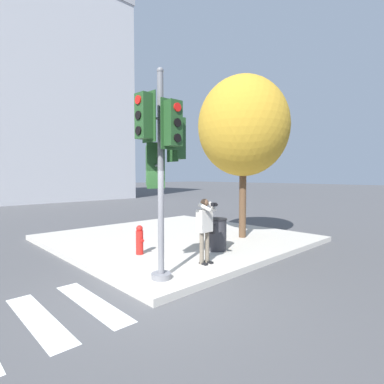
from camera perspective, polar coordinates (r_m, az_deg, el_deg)
ground_plane at (r=6.48m, az=-6.36°, el=-18.57°), size 160.00×160.00×0.00m
sidewalk_corner at (r=11.19m, az=-2.94°, el=-8.78°), size 8.00×8.00×0.17m
traffic_signal_pole at (r=6.42m, az=-5.77°, el=7.75°), size 1.18×1.17×4.49m
person_photographer at (r=7.61m, az=2.55°, el=-6.29°), size 0.58×0.54×1.65m
street_tree at (r=11.00m, az=9.75°, el=12.18°), size 3.22×3.22×5.75m
fire_hydrant at (r=8.69m, az=-9.95°, el=-8.99°), size 0.21×0.27×0.83m
trash_bin at (r=9.06m, az=4.70°, el=-8.01°), size 0.62×0.62×0.95m
building_right at (r=36.18m, az=-25.97°, el=15.40°), size 13.16×13.64×20.47m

